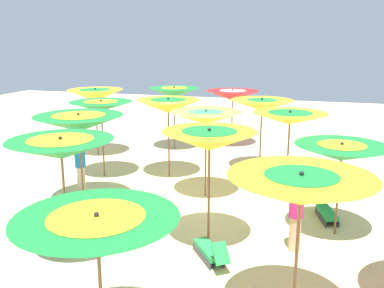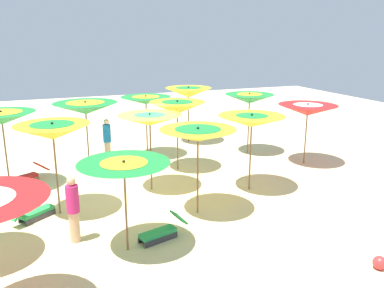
{
  "view_description": "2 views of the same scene",
  "coord_description": "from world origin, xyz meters",
  "px_view_note": "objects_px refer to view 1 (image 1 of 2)",
  "views": [
    {
      "loc": [
        -3.16,
        10.78,
        4.33
      ],
      "look_at": [
        0.46,
        -1.53,
        1.19
      ],
      "focal_mm": 40.54,
      "sensor_mm": 36.0,
      "label": 1
    },
    {
      "loc": [
        -12.01,
        2.81,
        4.75
      ],
      "look_at": [
        0.3,
        -1.99,
        1.19
      ],
      "focal_mm": 37.97,
      "sensor_mm": 36.0,
      "label": 2
    }
  ],
  "objects_px": {
    "beach_umbrella_1": "(101,106)",
    "beach_umbrella_6": "(168,106)",
    "beach_umbrella_5": "(174,93)",
    "beach_umbrella_11": "(262,105)",
    "beach_umbrella_9": "(301,190)",
    "beach_umbrella_4": "(97,228)",
    "beach_umbrella_8": "(209,140)",
    "beach_umbrella_12": "(290,118)",
    "beach_umbrella_0": "(95,95)",
    "lounger_1": "(210,251)",
    "beachgoer_1": "(80,164)",
    "lounger_2": "(66,235)",
    "beach_umbrella_13": "(341,153)",
    "beach_umbrella_7": "(206,118)",
    "beach_umbrella_10": "(233,95)",
    "lounger_0": "(326,210)",
    "beach_umbrella_2": "(79,123)",
    "beachgoer_0": "(296,213)",
    "beach_umbrella_3": "(61,149)"
  },
  "relations": [
    {
      "from": "beach_umbrella_4",
      "to": "lounger_1",
      "type": "xyz_separation_m",
      "value": [
        -0.77,
        -3.04,
        -1.74
      ]
    },
    {
      "from": "beach_umbrella_5",
      "to": "beachgoer_1",
      "type": "relative_size",
      "value": 1.5
    },
    {
      "from": "beach_umbrella_2",
      "to": "beach_umbrella_11",
      "type": "relative_size",
      "value": 1.02
    },
    {
      "from": "beach_umbrella_5",
      "to": "beach_umbrella_11",
      "type": "bearing_deg",
      "value": 151.81
    },
    {
      "from": "beach_umbrella_3",
      "to": "beach_umbrella_4",
      "type": "height_order",
      "value": "beach_umbrella_3"
    },
    {
      "from": "beach_umbrella_5",
      "to": "beach_umbrella_6",
      "type": "relative_size",
      "value": 0.99
    },
    {
      "from": "beach_umbrella_1",
      "to": "lounger_2",
      "type": "bearing_deg",
      "value": 107.52
    },
    {
      "from": "beach_umbrella_1",
      "to": "beachgoer_1",
      "type": "xyz_separation_m",
      "value": [
        -0.12,
        1.61,
        -1.4
      ]
    },
    {
      "from": "beach_umbrella_5",
      "to": "lounger_1",
      "type": "height_order",
      "value": "beach_umbrella_5"
    },
    {
      "from": "beach_umbrella_0",
      "to": "lounger_2",
      "type": "bearing_deg",
      "value": 112.95
    },
    {
      "from": "beach_umbrella_1",
      "to": "beach_umbrella_6",
      "type": "xyz_separation_m",
      "value": [
        -2.01,
        -0.6,
        0.01
      ]
    },
    {
      "from": "beach_umbrella_13",
      "to": "beach_umbrella_9",
      "type": "bearing_deg",
      "value": 78.7
    },
    {
      "from": "beach_umbrella_7",
      "to": "beach_umbrella_10",
      "type": "xyz_separation_m",
      "value": [
        0.48,
        -6.15,
        -0.18
      ]
    },
    {
      "from": "beach_umbrella_9",
      "to": "beach_umbrella_1",
      "type": "bearing_deg",
      "value": -43.33
    },
    {
      "from": "beach_umbrella_13",
      "to": "beach_umbrella_11",
      "type": "bearing_deg",
      "value": -62.45
    },
    {
      "from": "beach_umbrella_3",
      "to": "beach_umbrella_9",
      "type": "xyz_separation_m",
      "value": [
        -4.49,
        0.91,
        -0.06
      ]
    },
    {
      "from": "beach_umbrella_4",
      "to": "lounger_2",
      "type": "height_order",
      "value": "beach_umbrella_4"
    },
    {
      "from": "beach_umbrella_0",
      "to": "lounger_1",
      "type": "xyz_separation_m",
      "value": [
        -6.08,
        6.7,
        -2.08
      ]
    },
    {
      "from": "beach_umbrella_1",
      "to": "beachgoer_0",
      "type": "xyz_separation_m",
      "value": [
        -6.19,
        3.45,
        -1.43
      ]
    },
    {
      "from": "beach_umbrella_13",
      "to": "beach_umbrella_12",
      "type": "bearing_deg",
      "value": -60.49
    },
    {
      "from": "beach_umbrella_9",
      "to": "beach_umbrella_13",
      "type": "bearing_deg",
      "value": -101.3
    },
    {
      "from": "beach_umbrella_8",
      "to": "lounger_2",
      "type": "height_order",
      "value": "beach_umbrella_8"
    },
    {
      "from": "beach_umbrella_2",
      "to": "beachgoer_0",
      "type": "distance_m",
      "value": 5.83
    },
    {
      "from": "lounger_0",
      "to": "beach_umbrella_9",
      "type": "bearing_deg",
      "value": -22.77
    },
    {
      "from": "beach_umbrella_9",
      "to": "beachgoer_0",
      "type": "distance_m",
      "value": 2.87
    },
    {
      "from": "beach_umbrella_2",
      "to": "beach_umbrella_10",
      "type": "xyz_separation_m",
      "value": [
        -2.48,
        -7.7,
        -0.16
      ]
    },
    {
      "from": "beach_umbrella_10",
      "to": "beach_umbrella_12",
      "type": "bearing_deg",
      "value": 115.93
    },
    {
      "from": "beach_umbrella_9",
      "to": "beach_umbrella_10",
      "type": "height_order",
      "value": "beach_umbrella_9"
    },
    {
      "from": "beach_umbrella_0",
      "to": "beach_umbrella_3",
      "type": "distance_m",
      "value": 8.1
    },
    {
      "from": "beach_umbrella_2",
      "to": "beachgoer_0",
      "type": "height_order",
      "value": "beach_umbrella_2"
    },
    {
      "from": "beach_umbrella_2",
      "to": "lounger_2",
      "type": "distance_m",
      "value": 3.04
    },
    {
      "from": "beach_umbrella_11",
      "to": "beachgoer_0",
      "type": "distance_m",
      "value": 5.85
    },
    {
      "from": "beach_umbrella_3",
      "to": "lounger_1",
      "type": "distance_m",
      "value": 3.54
    },
    {
      "from": "lounger_0",
      "to": "beach_umbrella_0",
      "type": "bearing_deg",
      "value": -131.09
    },
    {
      "from": "beach_umbrella_8",
      "to": "beach_umbrella_12",
      "type": "height_order",
      "value": "beach_umbrella_8"
    },
    {
      "from": "beach_umbrella_6",
      "to": "beach_umbrella_13",
      "type": "bearing_deg",
      "value": 149.31
    },
    {
      "from": "beach_umbrella_1",
      "to": "beachgoer_0",
      "type": "distance_m",
      "value": 7.24
    },
    {
      "from": "beach_umbrella_8",
      "to": "beachgoer_0",
      "type": "xyz_separation_m",
      "value": [
        -1.79,
        -0.24,
        -1.47
      ]
    },
    {
      "from": "beach_umbrella_0",
      "to": "beach_umbrella_7",
      "type": "height_order",
      "value": "beach_umbrella_0"
    },
    {
      "from": "beach_umbrella_6",
      "to": "beach_umbrella_4",
      "type": "bearing_deg",
      "value": 102.9
    },
    {
      "from": "beach_umbrella_12",
      "to": "beachgoer_1",
      "type": "relative_size",
      "value": 1.46
    },
    {
      "from": "beach_umbrella_1",
      "to": "beach_umbrella_3",
      "type": "relative_size",
      "value": 0.98
    },
    {
      "from": "beach_umbrella_5",
      "to": "lounger_0",
      "type": "distance_m",
      "value": 8.27
    },
    {
      "from": "beach_umbrella_11",
      "to": "beachgoer_1",
      "type": "relative_size",
      "value": 1.47
    },
    {
      "from": "beach_umbrella_7",
      "to": "lounger_1",
      "type": "relative_size",
      "value": 2.09
    },
    {
      "from": "beach_umbrella_0",
      "to": "beach_umbrella_7",
      "type": "xyz_separation_m",
      "value": [
        -5.07,
        3.19,
        -0.03
      ]
    },
    {
      "from": "beach_umbrella_1",
      "to": "beach_umbrella_9",
      "type": "xyz_separation_m",
      "value": [
        -6.32,
        5.96,
        -0.05
      ]
    },
    {
      "from": "beach_umbrella_10",
      "to": "lounger_0",
      "type": "xyz_separation_m",
      "value": [
        -3.72,
        6.83,
        -1.86
      ]
    },
    {
      "from": "beach_umbrella_12",
      "to": "beach_umbrella_2",
      "type": "bearing_deg",
      "value": 23.57
    },
    {
      "from": "beachgoer_1",
      "to": "beach_umbrella_5",
      "type": "bearing_deg",
      "value": 33.15
    }
  ]
}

